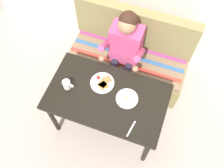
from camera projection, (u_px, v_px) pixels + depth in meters
name	position (u px, v px, depth m)	size (l,w,h in m)	color
ground_plane	(108.00, 121.00, 3.18)	(8.00, 8.00, 0.00)	#AB9C93
table	(107.00, 99.00, 2.61)	(1.20, 0.70, 0.73)	black
couch	(128.00, 59.00, 3.23)	(1.44, 0.56, 1.00)	olive
person	(124.00, 49.00, 2.80)	(0.45, 0.61, 1.21)	#BD4172
plate_breakfast	(103.00, 83.00, 2.59)	(0.24, 0.24, 0.05)	white
plate_eggs	(127.00, 99.00, 2.52)	(0.22, 0.22, 0.04)	white
coffee_mug	(67.00, 84.00, 2.54)	(0.12, 0.08, 0.10)	white
fork	(131.00, 129.00, 2.37)	(0.01, 0.17, 0.01)	silver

